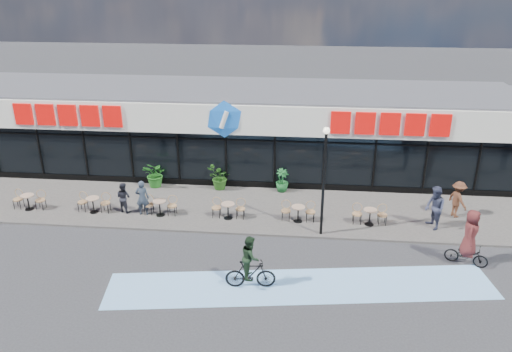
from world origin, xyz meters
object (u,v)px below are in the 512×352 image
at_px(lamp_post, 324,172).
at_px(potted_plant_right, 282,180).
at_px(potted_plant_mid, 219,178).
at_px(patron_left, 142,198).
at_px(patron_right, 124,197).
at_px(pedestrian_b, 458,199).
at_px(cyclist_b, 469,242).
at_px(potted_plant_left, 156,174).
at_px(cyclist_a, 250,267).
at_px(pedestrian_a, 435,208).

distance_m(lamp_post, potted_plant_right, 5.21).
bearing_deg(potted_plant_mid, patron_left, -134.05).
bearing_deg(patron_right, potted_plant_right, -134.54).
distance_m(pedestrian_b, cyclist_b, 4.02).
distance_m(patron_left, pedestrian_b, 14.39).
distance_m(potted_plant_left, patron_left, 3.19).
xyz_separation_m(patron_right, cyclist_a, (6.50, -5.29, 0.03)).
bearing_deg(potted_plant_right, patron_right, -157.28).
distance_m(lamp_post, cyclist_a, 5.23).
distance_m(patron_right, pedestrian_a, 14.00).
bearing_deg(potted_plant_left, patron_left, -84.76).
height_order(patron_right, pedestrian_a, pedestrian_a).
bearing_deg(cyclist_a, potted_plant_left, 125.18).
xyz_separation_m(potted_plant_mid, pedestrian_b, (11.29, -1.97, 0.22)).
distance_m(potted_plant_right, patron_left, 7.04).
bearing_deg(patron_left, potted_plant_mid, -140.83).
relative_size(potted_plant_mid, pedestrian_a, 0.65).
bearing_deg(patron_left, pedestrian_b, 177.91).
xyz_separation_m(lamp_post, cyclist_a, (-2.61, -4.02, -2.11)).
xyz_separation_m(potted_plant_left, cyclist_b, (13.97, -5.96, 0.19)).
bearing_deg(pedestrian_a, pedestrian_b, 117.42).
bearing_deg(patron_left, potted_plant_left, -91.54).
xyz_separation_m(potted_plant_right, patron_right, (-7.22, -3.03, 0.13)).
distance_m(potted_plant_right, patron_right, 7.83).
relative_size(potted_plant_right, patron_left, 0.71).
bearing_deg(cyclist_a, cyclist_b, 15.71).
xyz_separation_m(potted_plant_right, cyclist_a, (-0.73, -8.31, 0.16)).
distance_m(patron_right, cyclist_b, 14.96).
bearing_deg(cyclist_a, potted_plant_mid, 106.80).
relative_size(potted_plant_right, patron_right, 0.82).
bearing_deg(cyclist_b, cyclist_a, -164.29).
height_order(potted_plant_right, patron_left, patron_left).
xyz_separation_m(potted_plant_left, potted_plant_mid, (3.34, -0.03, -0.05)).
height_order(potted_plant_left, cyclist_b, cyclist_b).
bearing_deg(potted_plant_mid, cyclist_b, -29.16).
bearing_deg(patron_right, patron_left, -169.11).
bearing_deg(pedestrian_a, patron_right, -107.43).
relative_size(potted_plant_left, cyclist_b, 0.59).
xyz_separation_m(patron_right, pedestrian_a, (13.99, -0.28, 0.25)).
relative_size(potted_plant_mid, cyclist_a, 0.62).
xyz_separation_m(patron_left, pedestrian_b, (14.34, 1.18, 0.02)).
relative_size(patron_left, pedestrian_a, 0.86).
xyz_separation_m(patron_left, pedestrian_a, (13.02, -0.08, 0.13)).
height_order(pedestrian_b, cyclist_b, cyclist_b).
height_order(pedestrian_a, cyclist_b, cyclist_b).
xyz_separation_m(potted_plant_mid, patron_right, (-4.01, -2.94, 0.09)).
distance_m(potted_plant_mid, patron_left, 4.38).
distance_m(potted_plant_mid, potted_plant_right, 3.21).
distance_m(patron_right, pedestrian_b, 15.34).
bearing_deg(patron_right, potted_plant_mid, -121.01).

